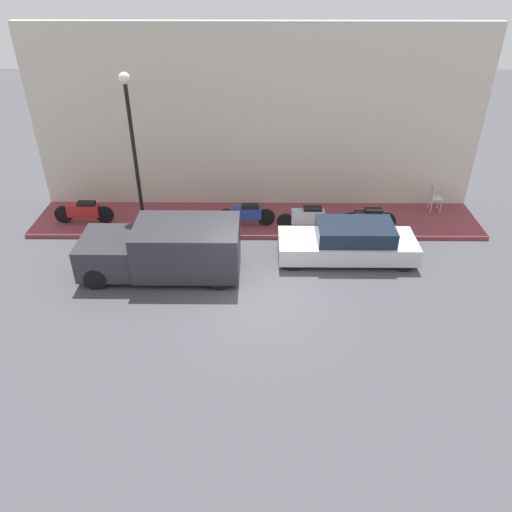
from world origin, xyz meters
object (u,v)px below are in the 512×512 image
delivery_van (164,249)px  cafe_chair (434,196)px  motorcycle_red (84,211)px  streetlamp (132,133)px  motorcycle_blue (246,214)px  parked_car (349,242)px  motorcycle_black (369,219)px  scooter_silver (308,217)px

delivery_van → cafe_chair: 9.96m
motorcycle_red → cafe_chair: cafe_chair is taller
motorcycle_red → streetlamp: streetlamp is taller
delivery_van → streetlamp: size_ratio=0.90×
delivery_van → motorcycle_blue: 3.65m
parked_car → cafe_chair: size_ratio=4.32×
motorcycle_black → streetlamp: size_ratio=0.36×
cafe_chair → motorcycle_blue: bearing=99.8°
delivery_van → cafe_chair: size_ratio=4.74×
motorcycle_red → motorcycle_blue: bearing=-91.1°
streetlamp → motorcycle_black: bearing=-89.2°
streetlamp → cafe_chair: streetlamp is taller
cafe_chair → parked_car: bearing=131.1°
delivery_van → motorcycle_blue: bearing=-40.7°
motorcycle_black → cafe_chair: size_ratio=1.90×
parked_car → cafe_chair: 4.68m
delivery_van → scooter_silver: delivery_van is taller
scooter_silver → delivery_van: bearing=118.9°
motorcycle_black → scooter_silver: (0.07, 2.05, 0.00)m
parked_car → cafe_chair: bearing=-48.9°
motorcycle_blue → motorcycle_red: bearing=88.9°
parked_car → delivery_van: bearing=98.6°
motorcycle_black → motorcycle_red: motorcycle_black is taller
motorcycle_black → cafe_chair: cafe_chair is taller
scooter_silver → streetlamp: size_ratio=0.40×
motorcycle_black → cafe_chair: 3.04m
motorcycle_blue → parked_car: bearing=-120.4°
streetlamp → motorcycle_blue: bearing=-82.5°
parked_car → scooter_silver: bearing=35.2°
cafe_chair → motorcycle_black: bearing=120.1°
scooter_silver → parked_car: bearing=-144.8°
motorcycle_blue → streetlamp: (-0.46, 3.46, 3.00)m
scooter_silver → streetlamp: streetlamp is taller
parked_car → delivery_van: (-0.85, 5.62, 0.25)m
motorcycle_black → streetlamp: streetlamp is taller
motorcycle_blue → streetlamp: streetlamp is taller
motorcycle_red → cafe_chair: 12.47m
motorcycle_black → motorcycle_blue: motorcycle_black is taller
delivery_van → cafe_chair: (3.93, -9.15, -0.11)m
motorcycle_black → streetlamp: 8.17m
motorcycle_black → streetlamp: bearing=90.8°
delivery_van → streetlamp: bearing=25.4°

